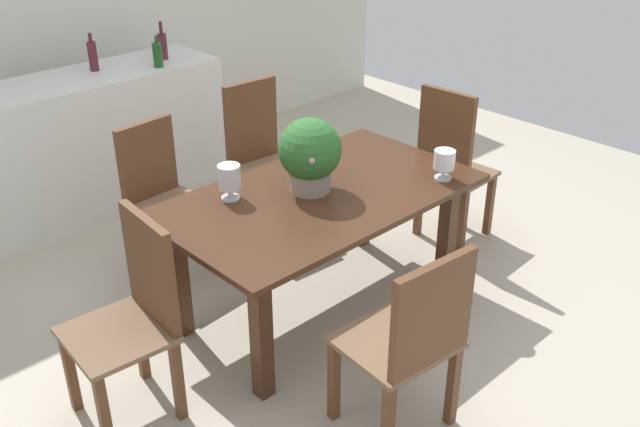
{
  "coord_description": "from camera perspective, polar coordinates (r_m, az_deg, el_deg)",
  "views": [
    {
      "loc": [
        -2.36,
        -2.58,
        2.42
      ],
      "look_at": [
        -0.03,
        -0.14,
        0.64
      ],
      "focal_mm": 40.07,
      "sensor_mm": 36.0,
      "label": 1
    }
  ],
  "objects": [
    {
      "name": "ground_plane",
      "position": [
        4.25,
        -1.01,
        -6.79
      ],
      "size": [
        7.04,
        7.04,
        0.0
      ],
      "primitive_type": "plane",
      "color": "#BCB29E"
    },
    {
      "name": "back_wall",
      "position": [
        5.8,
        -19.49,
        15.26
      ],
      "size": [
        6.4,
        0.1,
        2.6
      ],
      "primitive_type": "cube",
      "color": "silver",
      "rests_on": "ground"
    },
    {
      "name": "dining_table",
      "position": [
        3.86,
        0.01,
        0.21
      ],
      "size": [
        1.71,
        0.99,
        0.74
      ],
      "color": "#422616",
      "rests_on": "ground"
    },
    {
      "name": "chair_head_end",
      "position": [
        3.32,
        -14.57,
        -7.47
      ],
      "size": [
        0.46,
        0.48,
        0.99
      ],
      "rotation": [
        0.0,
        0.0,
        -1.65
      ],
      "color": "brown",
      "rests_on": "ground"
    },
    {
      "name": "chair_far_right",
      "position": [
        4.8,
        -4.78,
        4.96
      ],
      "size": [
        0.46,
        0.46,
        1.02
      ],
      "rotation": [
        0.0,
        0.0,
        -0.06
      ],
      "color": "brown",
      "rests_on": "ground"
    },
    {
      "name": "chair_near_left",
      "position": [
        3.1,
        7.41,
        -9.78
      ],
      "size": [
        0.52,
        0.48,
        0.95
      ],
      "rotation": [
        0.0,
        0.0,
        3.05
      ],
      "color": "brown",
      "rests_on": "ground"
    },
    {
      "name": "chair_far_left",
      "position": [
        4.4,
        -12.62,
        1.68
      ],
      "size": [
        0.46,
        0.46,
        0.95
      ],
      "rotation": [
        0.0,
        0.0,
        0.09
      ],
      "color": "brown",
      "rests_on": "ground"
    },
    {
      "name": "chair_foot_end",
      "position": [
        4.67,
        10.37,
        4.18
      ],
      "size": [
        0.42,
        0.44,
        1.06
      ],
      "rotation": [
        0.0,
        0.0,
        1.62
      ],
      "color": "brown",
      "rests_on": "ground"
    },
    {
      "name": "flower_centerpiece",
      "position": [
        3.75,
        -0.8,
        4.84
      ],
      "size": [
        0.34,
        0.34,
        0.4
      ],
      "color": "gray",
      "rests_on": "dining_table"
    },
    {
      "name": "crystal_vase_left",
      "position": [
        3.98,
        9.9,
        4.16
      ],
      "size": [
        0.12,
        0.12,
        0.17
      ],
      "color": "silver",
      "rests_on": "dining_table"
    },
    {
      "name": "crystal_vase_center_near",
      "position": [
        3.73,
        -7.25,
        2.8
      ],
      "size": [
        0.12,
        0.12,
        0.19
      ],
      "color": "silver",
      "rests_on": "dining_table"
    },
    {
      "name": "wine_glass",
      "position": [
        4.11,
        -1.26,
        5.41
      ],
      "size": [
        0.06,
        0.06,
        0.16
      ],
      "color": "silver",
      "rests_on": "dining_table"
    },
    {
      "name": "kitchen_counter",
      "position": [
        5.34,
        -17.74,
        5.36
      ],
      "size": [
        1.9,
        0.59,
        0.98
      ],
      "primitive_type": "cube",
      "color": "silver",
      "rests_on": "ground"
    },
    {
      "name": "wine_bottle_amber",
      "position": [
        5.23,
        -12.85,
        12.27
      ],
      "size": [
        0.07,
        0.07,
        0.22
      ],
      "color": "#194C1E",
      "rests_on": "kitchen_counter"
    },
    {
      "name": "wine_bottle_green",
      "position": [
        5.42,
        -12.47,
        13.0
      ],
      "size": [
        0.07,
        0.07,
        0.27
      ],
      "color": "#511E28",
      "rests_on": "kitchen_counter"
    },
    {
      "name": "wine_bottle_dark",
      "position": [
        5.26,
        -17.7,
        11.95
      ],
      "size": [
        0.06,
        0.06,
        0.26
      ],
      "color": "#511E28",
      "rests_on": "kitchen_counter"
    }
  ]
}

